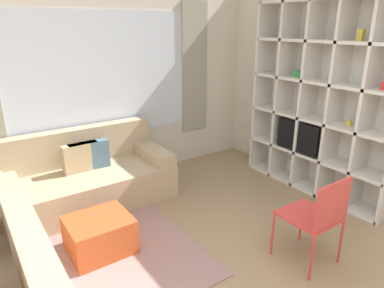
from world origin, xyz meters
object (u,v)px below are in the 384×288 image
(couch_main, at_px, (82,180))
(shelving_unit, at_px, (323,102))
(ottoman, at_px, (100,235))
(folding_chair, at_px, (318,214))

(couch_main, bearing_deg, shelving_unit, -26.57)
(ottoman, relative_size, folding_chair, 0.67)
(shelving_unit, xyz_separation_m, ottoman, (-2.84, 0.30, -1.00))
(shelving_unit, height_order, couch_main, shelving_unit)
(ottoman, xyz_separation_m, folding_chair, (1.53, -1.28, 0.34))
(ottoman, distance_m, folding_chair, 2.02)
(couch_main, height_order, folding_chair, folding_chair)
(couch_main, relative_size, folding_chair, 2.41)
(couch_main, bearing_deg, ottoman, -99.86)
(shelving_unit, bearing_deg, folding_chair, -143.28)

